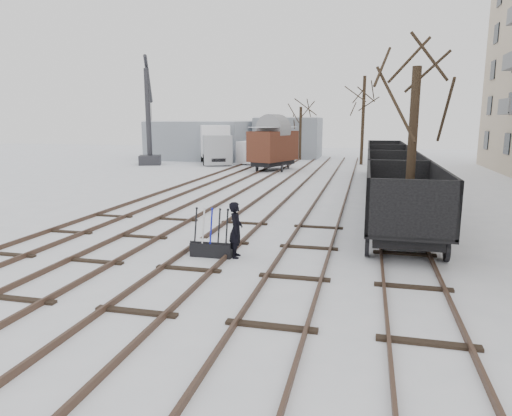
# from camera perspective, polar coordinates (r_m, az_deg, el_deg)

# --- Properties ---
(ground) EXTENTS (120.00, 120.00, 0.00)m
(ground) POSITION_cam_1_polar(r_m,az_deg,el_deg) (13.05, -8.43, -7.67)
(ground) COLOR white
(ground) RESTS_ON ground
(tracks) EXTENTS (13.90, 52.00, 0.16)m
(tracks) POSITION_cam_1_polar(r_m,az_deg,el_deg) (25.87, 2.99, 1.86)
(tracks) COLOR black
(tracks) RESTS_ON ground
(shed_left) EXTENTS (10.00, 8.00, 4.10)m
(shed_left) POSITION_cam_1_polar(r_m,az_deg,el_deg) (50.68, -6.86, 8.46)
(shed_left) COLOR gray
(shed_left) RESTS_ON ground
(shed_right) EXTENTS (7.00, 6.00, 4.50)m
(shed_right) POSITION_cam_1_polar(r_m,az_deg,el_deg) (52.20, 4.12, 8.80)
(shed_right) COLOR gray
(shed_right) RESTS_ON ground
(ground_frame) EXTENTS (1.30, 0.43, 1.49)m
(ground_frame) POSITION_cam_1_polar(r_m,az_deg,el_deg) (14.14, -5.55, -4.93)
(ground_frame) COLOR black
(ground_frame) RESTS_ON ground
(worker) EXTENTS (0.51, 0.69, 1.72)m
(worker) POSITION_cam_1_polar(r_m,az_deg,el_deg) (13.87, -2.53, -2.75)
(worker) COLOR black
(worker) RESTS_ON ground
(freight_wagon_a) EXTENTS (2.51, 6.27, 2.56)m
(freight_wagon_a) POSITION_cam_1_polar(r_m,az_deg,el_deg) (16.35, 17.87, -0.74)
(freight_wagon_a) COLOR black
(freight_wagon_a) RESTS_ON ground
(freight_wagon_b) EXTENTS (2.51, 6.27, 2.56)m
(freight_wagon_b) POSITION_cam_1_polar(r_m,az_deg,el_deg) (22.65, 16.78, 2.43)
(freight_wagon_b) COLOR black
(freight_wagon_b) RESTS_ON ground
(freight_wagon_c) EXTENTS (2.51, 6.27, 2.56)m
(freight_wagon_c) POSITION_cam_1_polar(r_m,az_deg,el_deg) (29.00, 16.17, 4.22)
(freight_wagon_c) COLOR black
(freight_wagon_c) RESTS_ON ground
(freight_wagon_d) EXTENTS (2.51, 6.27, 2.56)m
(freight_wagon_d) POSITION_cam_1_polar(r_m,az_deg,el_deg) (35.36, 15.77, 5.37)
(freight_wagon_d) COLOR black
(freight_wagon_d) RESTS_ON ground
(box_van_wagon) EXTENTS (3.95, 5.29, 3.61)m
(box_van_wagon) POSITION_cam_1_polar(r_m,az_deg,el_deg) (38.56, 2.18, 7.87)
(box_van_wagon) COLOR black
(box_van_wagon) RESTS_ON ground
(lorry) EXTENTS (4.67, 8.47, 3.68)m
(lorry) POSITION_cam_1_polar(r_m,az_deg,el_deg) (45.52, -5.22, 8.03)
(lorry) COLOR black
(lorry) RESTS_ON ground
(panel_van) EXTENTS (3.56, 5.38, 2.19)m
(panel_van) POSITION_cam_1_polar(r_m,az_deg,el_deg) (44.79, 0.40, 7.06)
(panel_van) COLOR white
(panel_van) RESTS_ON ground
(crane) EXTENTS (2.59, 5.94, 9.97)m
(crane) POSITION_cam_1_polar(r_m,az_deg,el_deg) (44.66, -13.08, 8.68)
(crane) COLOR #29292E
(crane) RESTS_ON ground
(tree_near) EXTENTS (0.30, 0.30, 5.86)m
(tree_near) POSITION_cam_1_polar(r_m,az_deg,el_deg) (16.26, 18.86, 6.09)
(tree_near) COLOR black
(tree_near) RESTS_ON ground
(tree_far_left) EXTENTS (0.30, 0.30, 5.54)m
(tree_far_left) POSITION_cam_1_polar(r_m,az_deg,el_deg) (49.01, 5.57, 9.25)
(tree_far_left) COLOR black
(tree_far_left) RESTS_ON ground
(tree_far_right) EXTENTS (0.30, 0.30, 8.17)m
(tree_far_right) POSITION_cam_1_polar(r_m,az_deg,el_deg) (44.53, 13.22, 10.55)
(tree_far_right) COLOR black
(tree_far_right) RESTS_ON ground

